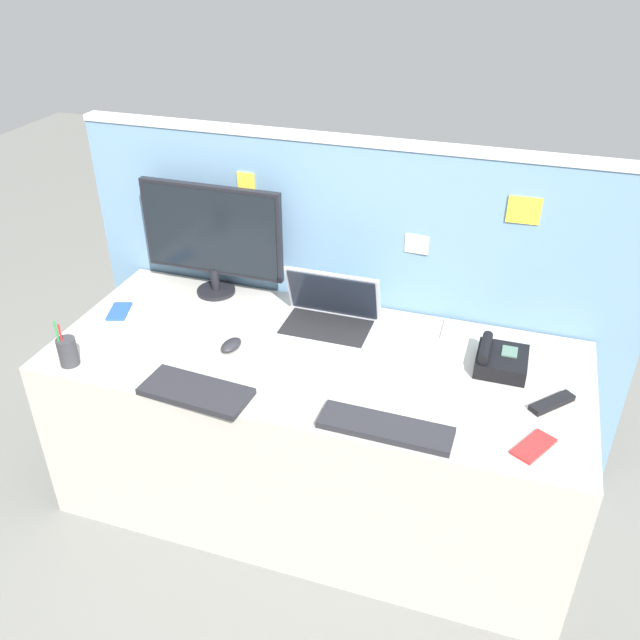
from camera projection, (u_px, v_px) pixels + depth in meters
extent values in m
plane|color=slate|center=(316.00, 495.00, 2.80)|extent=(10.00, 10.00, 0.00)
cube|color=#ADA89E|center=(316.00, 430.00, 2.61)|extent=(1.95, 0.81, 0.72)
cube|color=#6084A3|center=(349.00, 304.00, 2.80)|extent=(2.26, 0.06, 1.37)
cube|color=#B7BAC1|center=(353.00, 140.00, 2.44)|extent=(2.26, 0.07, 0.02)
cube|color=yellow|center=(524.00, 210.00, 2.33)|extent=(0.12, 0.01, 0.10)
cube|color=beige|center=(417.00, 244.00, 2.53)|extent=(0.09, 0.01, 0.08)
cube|color=yellow|center=(246.00, 186.00, 2.63)|extent=(0.07, 0.01, 0.11)
cylinder|color=black|center=(216.00, 291.00, 2.82)|extent=(0.16, 0.16, 0.02)
cylinder|color=black|center=(215.00, 279.00, 2.79)|extent=(0.04, 0.04, 0.09)
cube|color=black|center=(212.00, 230.00, 2.68)|extent=(0.60, 0.03, 0.38)
cube|color=black|center=(210.00, 231.00, 2.67)|extent=(0.57, 0.01, 0.35)
cube|color=#B2B5BC|center=(325.00, 331.00, 2.54)|extent=(0.37, 0.27, 0.02)
cube|color=black|center=(326.00, 327.00, 2.54)|extent=(0.33, 0.20, 0.00)
cube|color=#B2B5BC|center=(333.00, 293.00, 2.56)|extent=(0.37, 0.08, 0.21)
cube|color=black|center=(333.00, 295.00, 2.56)|extent=(0.35, 0.07, 0.19)
cube|color=black|center=(501.00, 361.00, 2.34)|extent=(0.18, 0.19, 0.06)
cube|color=#4C6B5B|center=(510.00, 352.00, 2.33)|extent=(0.05, 0.07, 0.01)
cylinder|color=black|center=(486.00, 347.00, 2.33)|extent=(0.04, 0.17, 0.04)
cube|color=#232328|center=(385.00, 428.00, 2.06)|extent=(0.42, 0.13, 0.02)
cube|color=#232328|center=(196.00, 391.00, 2.22)|extent=(0.38, 0.19, 0.02)
ellipsoid|color=#232328|center=(231.00, 345.00, 2.45)|extent=(0.08, 0.11, 0.03)
cylinder|color=#333338|center=(68.00, 352.00, 2.35)|extent=(0.07, 0.07, 0.10)
cylinder|color=red|center=(62.00, 341.00, 2.31)|extent=(0.02, 0.02, 0.12)
cylinder|color=#238438|center=(58.00, 339.00, 2.31)|extent=(0.02, 0.02, 0.14)
cube|color=blue|center=(119.00, 311.00, 2.68)|extent=(0.11, 0.15, 0.01)
cube|color=#B22323|center=(534.00, 446.00, 2.00)|extent=(0.14, 0.17, 0.01)
cube|color=#B7BAC1|center=(451.00, 330.00, 2.56)|extent=(0.07, 0.14, 0.01)
cube|color=black|center=(552.00, 403.00, 2.17)|extent=(0.15, 0.16, 0.02)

